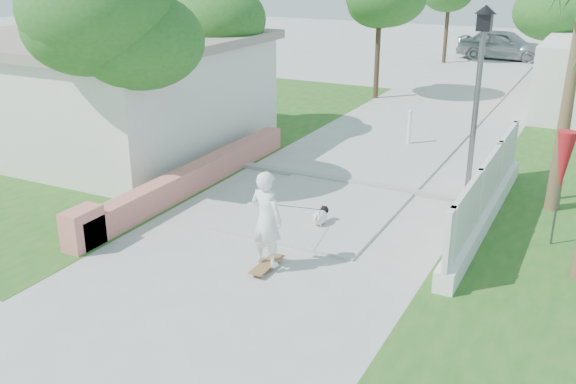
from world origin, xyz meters
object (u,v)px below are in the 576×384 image
Objects in this scene: street_lamp at (476,104)px; patio_umbrella at (563,163)px; parked_car at (503,45)px; skateboarder at (282,212)px; bollard at (409,126)px; dog at (321,216)px.

street_lamp is 2.27m from patio_umbrella.
street_lamp is at bearing -167.09° from parked_car.
skateboarder is (-4.54, -2.76, -0.83)m from patio_umbrella.
bollard is at bearing 120.96° from street_lamp.
skateboarder is 1.64m from dog.
patio_umbrella is 5.37m from skateboarder.
street_lamp is 4.85m from skateboarder.
dog is (-2.52, -2.25, -2.20)m from street_lamp.
street_lamp is at bearing -59.04° from bollard.
bollard is 0.23× the size of parked_car.
patio_umbrella is at bearing -139.31° from skateboarder.
dog is (0.18, -6.75, -0.36)m from bollard.
street_lamp reaches higher than skateboarder.
dog is at bearing -173.50° from parked_car.
patio_umbrella is at bearing 16.54° from dog.
street_lamp is 1.93× the size of patio_umbrella.
street_lamp reaches higher than bollard.
bollard is at bearing 129.91° from patio_umbrella.
parked_car reaches higher than dog.
parked_car is (-0.42, 18.35, 0.23)m from bollard.
patio_umbrella is at bearing -27.76° from street_lamp.
dog is (0.12, 1.51, -0.63)m from skateboarder.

